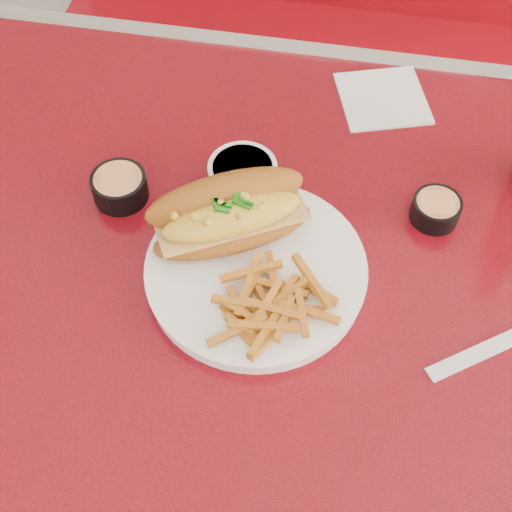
% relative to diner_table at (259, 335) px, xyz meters
% --- Properties ---
extents(ground, '(8.00, 8.00, 0.00)m').
position_rel_diner_table_xyz_m(ground, '(0.00, 0.00, -0.61)').
color(ground, silver).
rests_on(ground, ground).
extents(diner_table, '(1.23, 0.83, 0.77)m').
position_rel_diner_table_xyz_m(diner_table, '(0.00, 0.00, 0.00)').
color(diner_table, red).
rests_on(diner_table, ground).
extents(booth_bench_far, '(1.20, 0.51, 0.90)m').
position_rel_diner_table_xyz_m(booth_bench_far, '(0.00, 0.81, -0.32)').
color(booth_bench_far, maroon).
rests_on(booth_bench_far, ground).
extents(dinner_plate, '(0.27, 0.27, 0.02)m').
position_rel_diner_table_xyz_m(dinner_plate, '(-0.00, -0.01, 0.17)').
color(dinner_plate, white).
rests_on(dinner_plate, diner_table).
extents(mac_hoagie, '(0.21, 0.17, 0.08)m').
position_rel_diner_table_xyz_m(mac_hoagie, '(-0.04, 0.03, 0.21)').
color(mac_hoagie, '#9F5919').
rests_on(mac_hoagie, dinner_plate).
extents(fries_pile, '(0.11, 0.10, 0.03)m').
position_rel_diner_table_xyz_m(fries_pile, '(0.03, -0.07, 0.19)').
color(fries_pile, orange).
rests_on(fries_pile, dinner_plate).
extents(fork, '(0.08, 0.14, 0.00)m').
position_rel_diner_table_xyz_m(fork, '(-0.07, 0.03, 0.18)').
color(fork, silver).
rests_on(fork, dinner_plate).
extents(gravy_ramekin, '(0.10, 0.10, 0.05)m').
position_rel_diner_table_xyz_m(gravy_ramekin, '(-0.04, 0.11, 0.19)').
color(gravy_ramekin, white).
rests_on(gravy_ramekin, diner_table).
extents(sauce_cup_left, '(0.07, 0.07, 0.03)m').
position_rel_diner_table_xyz_m(sauce_cup_left, '(-0.19, 0.08, 0.18)').
color(sauce_cup_left, black).
rests_on(sauce_cup_left, diner_table).
extents(sauce_cup_right, '(0.08, 0.08, 0.03)m').
position_rel_diner_table_xyz_m(sauce_cup_right, '(0.20, 0.11, 0.18)').
color(sauce_cup_right, black).
rests_on(sauce_cup_right, diner_table).
extents(paper_napkin, '(0.15, 0.15, 0.00)m').
position_rel_diner_table_xyz_m(paper_napkin, '(0.12, 0.31, 0.16)').
color(paper_napkin, white).
rests_on(paper_napkin, diner_table).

